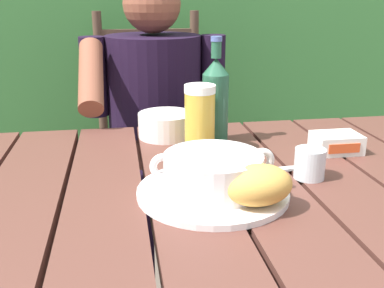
% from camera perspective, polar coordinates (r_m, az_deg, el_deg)
% --- Properties ---
extents(dining_table, '(1.40, 0.87, 0.74)m').
position_cam_1_polar(dining_table, '(0.95, -0.94, -10.25)').
color(dining_table, '#532F27').
rests_on(dining_table, ground_plane).
extents(hedge_backdrop, '(4.00, 0.81, 2.20)m').
position_cam_1_polar(hedge_backdrop, '(2.29, -6.45, 16.69)').
color(hedge_backdrop, '#377035').
rests_on(hedge_backdrop, ground_plane).
extents(chair_near_diner, '(0.42, 0.47, 1.04)m').
position_cam_1_polar(chair_near_diner, '(1.82, -4.93, -1.61)').
color(chair_near_diner, '#493327').
rests_on(chair_near_diner, ground_plane).
extents(person_eating, '(0.48, 0.47, 1.19)m').
position_cam_1_polar(person_eating, '(1.56, -4.64, 3.14)').
color(person_eating, black).
rests_on(person_eating, ground_plane).
extents(serving_plate, '(0.29, 0.29, 0.01)m').
position_cam_1_polar(serving_plate, '(0.87, 2.62, -6.00)').
color(serving_plate, white).
rests_on(serving_plate, dining_table).
extents(soup_bowl, '(0.24, 0.19, 0.08)m').
position_cam_1_polar(soup_bowl, '(0.85, 2.67, -3.43)').
color(soup_bowl, white).
rests_on(soup_bowl, serving_plate).
extents(bread_roll, '(0.13, 0.11, 0.07)m').
position_cam_1_polar(bread_roll, '(0.80, 8.30, -5.11)').
color(bread_roll, gold).
rests_on(bread_roll, serving_plate).
extents(beer_glass, '(0.07, 0.07, 0.16)m').
position_cam_1_polar(beer_glass, '(1.08, 0.98, 3.19)').
color(beer_glass, gold).
rests_on(beer_glass, dining_table).
extents(beer_bottle, '(0.07, 0.07, 0.27)m').
position_cam_1_polar(beer_bottle, '(1.15, 2.97, 5.68)').
color(beer_bottle, '#23543A').
rests_on(beer_bottle, dining_table).
extents(water_glass_small, '(0.06, 0.06, 0.06)m').
position_cam_1_polar(water_glass_small, '(0.97, 14.56, -2.35)').
color(water_glass_small, silver).
rests_on(water_glass_small, dining_table).
extents(butter_tub, '(0.11, 0.08, 0.05)m').
position_cam_1_polar(butter_tub, '(1.14, 17.70, 0.13)').
color(butter_tub, white).
rests_on(butter_tub, dining_table).
extents(table_knife, '(0.14, 0.03, 0.01)m').
position_cam_1_polar(table_knife, '(0.99, 9.97, -3.20)').
color(table_knife, silver).
rests_on(table_knife, dining_table).
extents(diner_bowl, '(0.15, 0.15, 0.06)m').
position_cam_1_polar(diner_bowl, '(1.21, -3.23, 2.42)').
color(diner_bowl, white).
rests_on(diner_bowl, dining_table).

